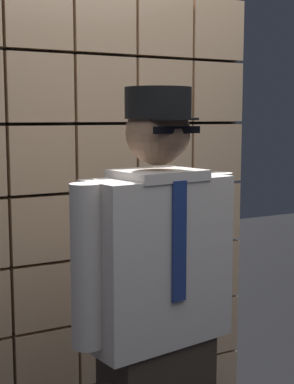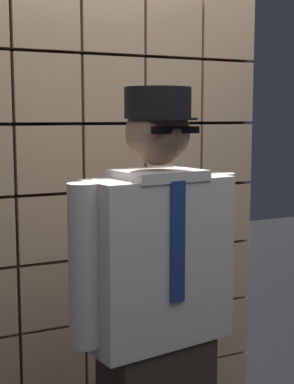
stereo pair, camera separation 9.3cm
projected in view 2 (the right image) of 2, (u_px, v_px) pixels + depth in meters
The scene contains 2 objects.
glass_block_wall at pixel (112, 222), 2.82m from camera, with size 1.62×0.10×2.26m.
standing_person at pixel (157, 321), 2.05m from camera, with size 0.69×0.32×1.72m.
Camera 2 is at (-1.07, -1.23, 1.62)m, focal length 53.76 mm.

